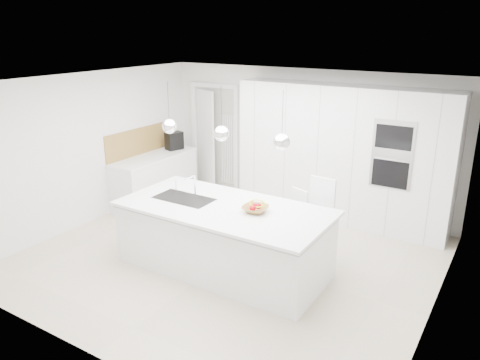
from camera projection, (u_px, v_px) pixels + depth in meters
The scene contains 28 objects.
floor at pixel (229, 258), 6.76m from camera, with size 5.50×5.50×0.00m, color beige.
wall_back at pixel (305, 140), 8.39m from camera, with size 5.50×5.50×0.00m, color silver.
wall_left at pixel (90, 149), 7.76m from camera, with size 5.00×5.00×0.00m, color silver.
ceiling at pixel (228, 82), 5.98m from camera, with size 5.50×5.50×0.00m, color white.
tall_cabinets at pixel (341, 155), 7.78m from camera, with size 3.60×0.60×2.30m, color white.
oven_stack at pixel (392, 155), 7.01m from camera, with size 0.62×0.04×1.05m, color #A5A5A8, non-canonical shape.
doorway_frame at pixel (215, 139), 9.42m from camera, with size 1.11×0.08×2.13m, color white, non-canonical shape.
hallway_door at pixel (203, 139), 9.51m from camera, with size 0.82×0.04×2.00m, color white.
radiator at pixel (228, 150), 9.30m from camera, with size 0.32×0.04×1.40m, color white, non-canonical shape.
left_base_cabinets at pixel (155, 180), 8.83m from camera, with size 0.60×1.80×0.86m, color white.
left_worktop at pixel (154, 157), 8.69m from camera, with size 0.62×1.82×0.04m, color white.
oak_backsplash at pixel (141, 141), 8.75m from camera, with size 0.02×1.80×0.50m, color olive.
island_base at pixel (223, 240), 6.34m from camera, with size 2.80×1.20×0.86m, color white.
island_worktop at pixel (225, 208), 6.24m from camera, with size 2.84×1.40×0.04m, color white.
island_sink at pixel (184, 204), 6.54m from camera, with size 0.84×0.44×0.18m, color #3F3F42, non-canonical shape.
island_tap at pixel (195, 185), 6.61m from camera, with size 0.02×0.02×0.30m, color white.
pendant_left at pixel (169, 126), 6.31m from camera, with size 0.20×0.20×0.20m, color white.
pendant_mid at pixel (222, 134), 5.88m from camera, with size 0.20×0.20×0.20m, color white.
pendant_right at pixel (282, 142), 5.45m from camera, with size 0.20×0.20×0.20m, color white.
fruit_bowl at pixel (255, 209), 6.03m from camera, with size 0.33×0.33×0.08m, color olive.
espresso_machine at pixel (174, 141), 9.08m from camera, with size 0.20×0.32×0.34m, color black.
bar_stool_left at pixel (295, 224), 6.71m from camera, with size 0.32×0.44×0.96m, color white, non-canonical shape.
bar_stool_right at pixel (317, 223), 6.44m from camera, with size 0.40×0.55×1.21m, color white, non-canonical shape.
apple_a at pixel (258, 207), 6.05m from camera, with size 0.07×0.07×0.07m, color #AF0512.
apple_b at pixel (253, 208), 5.98m from camera, with size 0.08×0.08×0.08m, color #AF0512.
apple_c at pixel (254, 206), 6.04m from camera, with size 0.08×0.08×0.08m, color #AF0512.
apple_extra_3 at pixel (258, 206), 6.05m from camera, with size 0.08×0.08×0.08m, color #AF0512.
banana_bunch at pixel (257, 203), 6.00m from camera, with size 0.22×0.22×0.03m, color yellow.
Camera 1 is at (3.35, -5.07, 3.18)m, focal length 35.00 mm.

